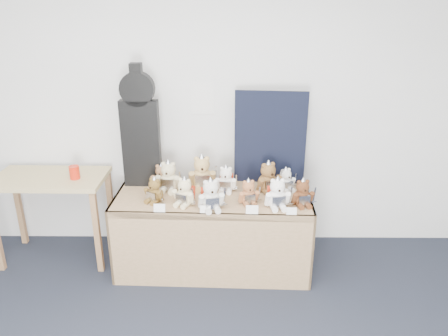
{
  "coord_description": "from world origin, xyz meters",
  "views": [
    {
      "loc": [
        0.37,
        -1.46,
        2.32
      ],
      "look_at": [
        0.34,
        1.9,
        1.0
      ],
      "focal_mm": 35.0,
      "sensor_mm": 36.0,
      "label": 1
    }
  ],
  "objects_px": {
    "red_cup": "(74,172)",
    "teddy_back_left": "(169,177)",
    "guitar_case": "(140,128)",
    "teddy_front_centre": "(211,196)",
    "teddy_back_right": "(268,178)",
    "side_table": "(51,190)",
    "teddy_back_end": "(286,180)",
    "teddy_back_far_left": "(162,177)",
    "display_table": "(212,215)",
    "teddy_front_far_left": "(155,191)",
    "teddy_front_far_right": "(277,194)",
    "teddy_back_centre_left": "(202,173)",
    "teddy_front_left": "(185,193)",
    "teddy_front_right": "(248,193)",
    "teddy_back_centre_right": "(226,180)",
    "teddy_front_end": "(303,194)"
  },
  "relations": [
    {
      "from": "teddy_front_far_right",
      "to": "teddy_front_centre",
      "type": "bearing_deg",
      "value": 176.36
    },
    {
      "from": "side_table",
      "to": "teddy_front_left",
      "type": "height_order",
      "value": "teddy_front_left"
    },
    {
      "from": "teddy_front_far_left",
      "to": "teddy_front_far_right",
      "type": "distance_m",
      "value": 1.02
    },
    {
      "from": "red_cup",
      "to": "teddy_front_left",
      "type": "distance_m",
      "value": 1.03
    },
    {
      "from": "teddy_front_far_left",
      "to": "teddy_front_far_right",
      "type": "bearing_deg",
      "value": 23.14
    },
    {
      "from": "teddy_front_far_left",
      "to": "teddy_back_far_left",
      "type": "relative_size",
      "value": 0.94
    },
    {
      "from": "teddy_front_far_right",
      "to": "teddy_back_far_left",
      "type": "xyz_separation_m",
      "value": [
        -1.0,
        0.38,
        -0.01
      ]
    },
    {
      "from": "teddy_back_centre_left",
      "to": "teddy_back_end",
      "type": "xyz_separation_m",
      "value": [
        0.75,
        -0.06,
        -0.04
      ]
    },
    {
      "from": "teddy_back_right",
      "to": "side_table",
      "type": "bearing_deg",
      "value": 154.88
    },
    {
      "from": "teddy_back_centre_right",
      "to": "teddy_front_left",
      "type": "bearing_deg",
      "value": -135.96
    },
    {
      "from": "teddy_back_right",
      "to": "teddy_back_end",
      "type": "height_order",
      "value": "teddy_back_right"
    },
    {
      "from": "guitar_case",
      "to": "red_cup",
      "type": "bearing_deg",
      "value": -165.08
    },
    {
      "from": "guitar_case",
      "to": "teddy_back_centre_left",
      "type": "xyz_separation_m",
      "value": [
        0.54,
        -0.06,
        -0.4
      ]
    },
    {
      "from": "red_cup",
      "to": "teddy_back_centre_left",
      "type": "bearing_deg",
      "value": 4.07
    },
    {
      "from": "teddy_back_end",
      "to": "display_table",
      "type": "bearing_deg",
      "value": 167.25
    },
    {
      "from": "display_table",
      "to": "guitar_case",
      "type": "height_order",
      "value": "guitar_case"
    },
    {
      "from": "teddy_front_left",
      "to": "teddy_back_right",
      "type": "height_order",
      "value": "teddy_back_right"
    },
    {
      "from": "teddy_front_centre",
      "to": "teddy_back_centre_left",
      "type": "xyz_separation_m",
      "value": [
        -0.1,
        0.43,
        0.02
      ]
    },
    {
      "from": "display_table",
      "to": "red_cup",
      "type": "xyz_separation_m",
      "value": [
        -1.22,
        0.16,
        0.33
      ]
    },
    {
      "from": "red_cup",
      "to": "teddy_back_end",
      "type": "distance_m",
      "value": 1.87
    },
    {
      "from": "red_cup",
      "to": "teddy_front_centre",
      "type": "distance_m",
      "value": 1.27
    },
    {
      "from": "teddy_front_centre",
      "to": "red_cup",
      "type": "bearing_deg",
      "value": 150.79
    },
    {
      "from": "teddy_front_far_right",
      "to": "teddy_back_centre_right",
      "type": "distance_m",
      "value": 0.53
    },
    {
      "from": "teddy_front_right",
      "to": "teddy_back_left",
      "type": "xyz_separation_m",
      "value": [
        -0.7,
        0.27,
        0.03
      ]
    },
    {
      "from": "side_table",
      "to": "teddy_front_end",
      "type": "bearing_deg",
      "value": -7.66
    },
    {
      "from": "display_table",
      "to": "teddy_back_right",
      "type": "relative_size",
      "value": 5.53
    },
    {
      "from": "teddy_front_left",
      "to": "red_cup",
      "type": "bearing_deg",
      "value": -171.17
    },
    {
      "from": "red_cup",
      "to": "teddy_front_far_left",
      "type": "xyz_separation_m",
      "value": [
        0.74,
        -0.22,
        -0.08
      ]
    },
    {
      "from": "teddy_front_left",
      "to": "teddy_back_far_left",
      "type": "height_order",
      "value": "teddy_front_left"
    },
    {
      "from": "guitar_case",
      "to": "teddy_back_far_left",
      "type": "distance_m",
      "value": 0.48
    },
    {
      "from": "teddy_front_centre",
      "to": "teddy_front_end",
      "type": "height_order",
      "value": "teddy_front_centre"
    },
    {
      "from": "display_table",
      "to": "teddy_back_end",
      "type": "distance_m",
      "value": 0.72
    },
    {
      "from": "teddy_back_end",
      "to": "teddy_back_far_left",
      "type": "relative_size",
      "value": 0.93
    },
    {
      "from": "display_table",
      "to": "teddy_back_right",
      "type": "distance_m",
      "value": 0.58
    },
    {
      "from": "teddy_front_left",
      "to": "teddy_front_right",
      "type": "distance_m",
      "value": 0.53
    },
    {
      "from": "side_table",
      "to": "teddy_front_end",
      "type": "xyz_separation_m",
      "value": [
        2.22,
        -0.32,
        0.12
      ]
    },
    {
      "from": "teddy_back_left",
      "to": "teddy_back_end",
      "type": "xyz_separation_m",
      "value": [
        1.04,
        0.01,
        -0.03
      ]
    },
    {
      "from": "teddy_front_centre",
      "to": "teddy_back_right",
      "type": "height_order",
      "value": "teddy_back_right"
    },
    {
      "from": "teddy_back_end",
      "to": "teddy_back_far_left",
      "type": "height_order",
      "value": "teddy_back_far_left"
    },
    {
      "from": "teddy_back_left",
      "to": "teddy_back_centre_right",
      "type": "height_order",
      "value": "teddy_back_left"
    },
    {
      "from": "teddy_back_right",
      "to": "teddy_back_far_left",
      "type": "relative_size",
      "value": 1.22
    },
    {
      "from": "side_table",
      "to": "teddy_front_far_right",
      "type": "bearing_deg",
      "value": -9.58
    },
    {
      "from": "teddy_back_centre_right",
      "to": "teddy_back_end",
      "type": "relative_size",
      "value": 1.11
    },
    {
      "from": "guitar_case",
      "to": "teddy_front_centre",
      "type": "xyz_separation_m",
      "value": [
        0.64,
        -0.49,
        -0.42
      ]
    },
    {
      "from": "teddy_front_far_left",
      "to": "teddy_back_centre_left",
      "type": "bearing_deg",
      "value": 66.56
    },
    {
      "from": "red_cup",
      "to": "teddy_back_left",
      "type": "bearing_deg",
      "value": 0.86
    },
    {
      "from": "display_table",
      "to": "teddy_front_far_left",
      "type": "distance_m",
      "value": 0.54
    },
    {
      "from": "teddy_front_centre",
      "to": "teddy_front_far_right",
      "type": "height_order",
      "value": "teddy_front_centre"
    },
    {
      "from": "display_table",
      "to": "teddy_back_end",
      "type": "bearing_deg",
      "value": 17.77
    },
    {
      "from": "teddy_back_centre_left",
      "to": "teddy_back_right",
      "type": "bearing_deg",
      "value": -13.94
    }
  ]
}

